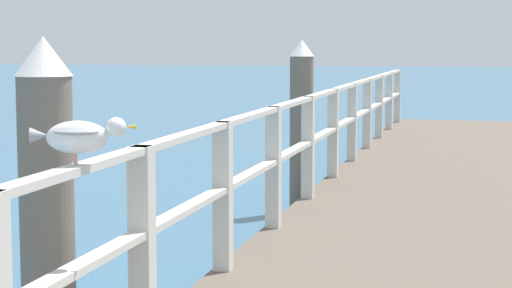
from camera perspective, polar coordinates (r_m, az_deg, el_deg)
pier_deck at (r=10.53m, az=10.71°, el=-3.98°), size 2.69×19.18×0.45m
pier_railing at (r=10.55m, az=3.94°, el=0.91°), size 0.12×17.70×1.05m
dock_piling_near at (r=5.02m, az=-12.36°, el=-5.54°), size 0.29×0.29×2.08m
dock_piling_far at (r=11.39m, az=2.73°, el=1.08°), size 0.29×0.29×2.08m
seagull_foreground at (r=4.37m, az=-10.53°, el=0.52°), size 0.47×0.24×0.21m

